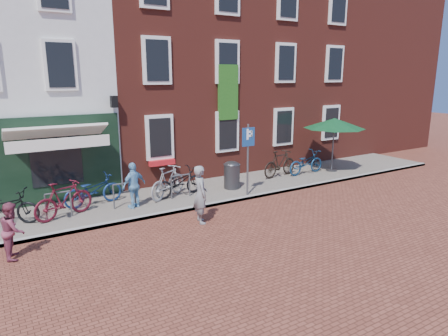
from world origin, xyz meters
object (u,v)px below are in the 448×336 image
woman (201,194)px  bicycle_4 (179,182)px  bicycle_0 (5,207)px  bicycle_3 (168,182)px  litter_bin (232,173)px  bicycle_5 (280,164)px  cafe_person (134,185)px  bicycle_1 (64,199)px  parking_sign (248,148)px  bicycle_6 (306,162)px  bicycle_2 (93,190)px  parasol (334,121)px  boy (13,230)px

woman → bicycle_4: bearing=1.4°
bicycle_0 → bicycle_3: (5.02, -0.11, 0.06)m
litter_bin → bicycle_4: bearing=176.1°
bicycle_0 → bicycle_5: (10.21, 0.15, 0.06)m
cafe_person → bicycle_1: cafe_person is taller
parking_sign → bicycle_1: parking_sign is taller
parking_sign → cafe_person: size_ratio=1.71×
cafe_person → bicycle_6: cafe_person is taller
bicycle_3 → bicycle_0: bearing=58.7°
parking_sign → woman: parking_sign is taller
parking_sign → bicycle_2: size_ratio=1.32×
bicycle_3 → bicycle_6: (6.46, 0.03, -0.06)m
bicycle_2 → bicycle_6: size_ratio=1.00×
bicycle_1 → bicycle_6: bicycle_1 is taller
cafe_person → bicycle_2: (-1.07, 0.96, -0.24)m
parasol → woman: (-7.89, -2.36, -1.45)m
litter_bin → bicycle_1: size_ratio=0.59×
parking_sign → bicycle_3: bearing=154.8°
parking_sign → bicycle_1: 6.20m
bicycle_0 → bicycle_3: bicycle_3 is taller
boy → bicycle_4: size_ratio=0.72×
parking_sign → bicycle_0: bearing=170.2°
litter_bin → bicycle_2: size_ratio=0.58×
bicycle_6 → bicycle_4: bearing=86.7°
woman → bicycle_4: (0.45, 2.46, -0.26)m
woman → boy: bearing=98.3°
woman → bicycle_5: bearing=-50.6°
cafe_person → bicycle_5: size_ratio=0.80×
bicycle_2 → bicycle_4: (2.84, -0.55, 0.00)m
litter_bin → cafe_person: bearing=-176.2°
parasol → woman: size_ratio=1.53×
bicycle_0 → bicycle_4: (5.42, -0.14, 0.00)m
boy → bicycle_4: 5.79m
parking_sign → woman: 3.04m
litter_bin → boy: size_ratio=0.80×
parasol → bicycle_0: bearing=178.9°
bicycle_0 → bicycle_2: size_ratio=1.00×
bicycle_2 → bicycle_6: 8.91m
bicycle_3 → bicycle_6: bearing=-119.8°
bicycle_0 → bicycle_3: size_ratio=1.03×
litter_bin → bicycle_6: litter_bin is taller
cafe_person → bicycle_5: (6.56, 0.70, -0.18)m
litter_bin → bicycle_6: size_ratio=0.58×
bicycle_2 → bicycle_3: (2.44, -0.52, 0.06)m
bicycle_0 → parasol: bearing=-63.4°
bicycle_3 → bicycle_4: (0.40, -0.03, -0.06)m
parasol → boy: (-12.81, -2.07, -1.63)m
bicycle_5 → litter_bin: bearing=90.1°
boy → bicycle_0: 2.32m
parking_sign → bicycle_2: bearing=161.0°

